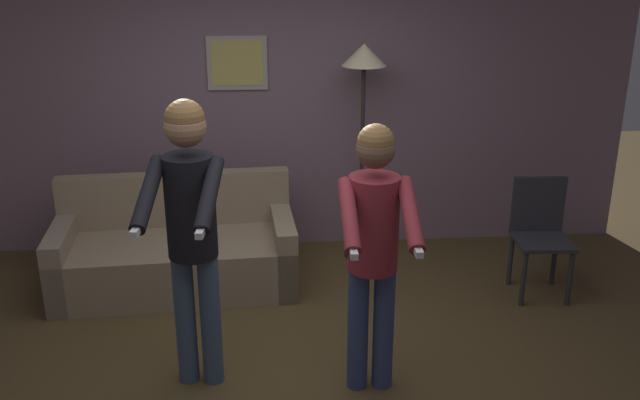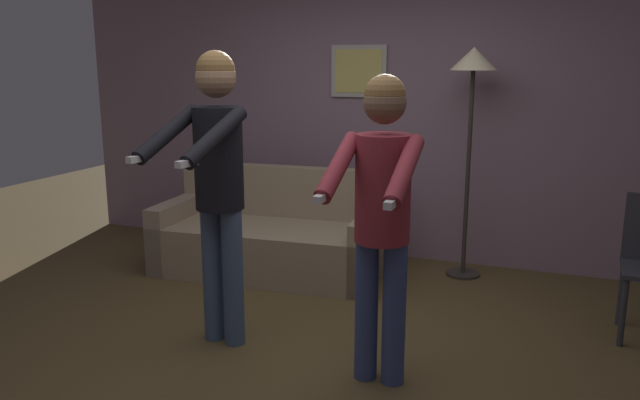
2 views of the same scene
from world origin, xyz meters
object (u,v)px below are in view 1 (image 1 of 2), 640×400
Objects in this scene: person_standing_left at (190,217)px; person_standing_right at (374,236)px; torchiere_lamp at (364,77)px; dining_chair_distant at (540,229)px; couch at (176,254)px.

person_standing_right is (1.08, -0.14, -0.10)m from person_standing_left.
torchiere_lamp is 2.03× the size of dining_chair_distant.
dining_chair_distant is at bearing -5.70° from couch.
couch is 1.66m from person_standing_left.
person_standing_right reaches higher than dining_chair_distant.
dining_chair_distant is at bearing 22.96° from person_standing_left.
torchiere_lamp reaches higher than dining_chair_distant.
torchiere_lamp reaches higher than person_standing_left.
person_standing_right is 1.84× the size of dining_chair_distant.
dining_chair_distant is (1.33, -0.76, -1.08)m from torchiere_lamp.
couch is at bearing -163.20° from torchiere_lamp.
couch is 1.14× the size of person_standing_right.
person_standing_right is at bearing -7.30° from person_standing_left.
person_standing_right reaches higher than couch.
person_standing_left reaches higher than dining_chair_distant.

